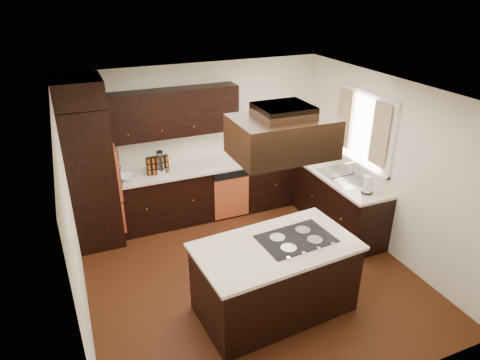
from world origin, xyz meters
The scene contains 30 objects.
floor centered at (0.00, 0.00, -0.01)m, with size 4.20×4.20×0.02m, color #582A13.
ceiling centered at (0.00, 0.00, 2.51)m, with size 4.20×4.20×0.02m, color white.
wall_back centered at (0.00, 2.11, 1.25)m, with size 4.20×0.02×2.50m, color white.
wall_front centered at (0.00, -2.11, 1.25)m, with size 4.20×0.02×2.50m, color white.
wall_left centered at (-2.11, 0.00, 1.25)m, with size 0.02×4.20×2.50m, color white.
wall_right centered at (2.11, 0.00, 1.25)m, with size 0.02×4.20×2.50m, color white.
oven_column centered at (-1.78, 1.71, 1.06)m, with size 0.65×0.75×2.12m, color black.
wall_oven_face centered at (-1.43, 1.71, 1.12)m, with size 0.05×0.62×0.78m, color #D25C35.
base_cabinets_back centered at (0.03, 1.80, 0.44)m, with size 2.93×0.60×0.88m, color black.
base_cabinets_right centered at (1.80, 0.90, 0.44)m, with size 0.60×2.40×0.88m, color black.
countertop_back centered at (0.03, 1.79, 0.90)m, with size 2.93×0.63×0.04m, color #F3DECD.
countertop_right centered at (1.79, 0.90, 0.90)m, with size 0.63×2.40×0.04m, color #F3DECD.
upper_cabinets centered at (-0.43, 1.93, 1.81)m, with size 2.00×0.34×0.72m, color black.
dishwasher_front centered at (0.33, 1.50, 0.40)m, with size 0.60×0.05×0.72m, color #D25C35.
window_frame centered at (2.07, 0.55, 1.65)m, with size 0.06×1.32×1.12m, color white.
window_pane centered at (2.10, 0.55, 1.65)m, with size 0.00×1.20×1.00m, color white.
curtain_left centered at (2.01, 0.13, 1.70)m, with size 0.02×0.34×0.90m, color beige.
curtain_right centered at (2.01, 0.97, 1.70)m, with size 0.02×0.34×0.90m, color beige.
sink_rim centered at (1.80, 0.55, 0.92)m, with size 0.52×0.84×0.01m, color silver.
island centered at (0.00, -0.71, 0.44)m, with size 1.78×0.97×0.88m, color black.
island_top centered at (0.00, -0.71, 0.90)m, with size 1.85×1.04×0.04m, color #F3DECD.
cooktop centered at (0.27, -0.69, 0.93)m, with size 0.84×0.56×0.01m, color black.
range_hood centered at (0.10, -0.55, 2.16)m, with size 1.05×0.72×0.42m, color black.
hood_duct centered at (0.10, -0.55, 2.44)m, with size 0.55×0.50×0.13m, color black.
blender_base centered at (-0.76, 1.71, 0.97)m, with size 0.15×0.15×0.10m, color silver.
blender_pitcher centered at (-0.76, 1.71, 1.15)m, with size 0.13×0.13×0.26m, color silver.
spice_rack centered at (-0.79, 1.76, 1.06)m, with size 0.34×0.08×0.28m, color black.
mixing_bowl centered at (-1.26, 1.72, 0.95)m, with size 0.28×0.28×0.07m, color white.
soap_bottle centered at (1.80, 1.21, 1.02)m, with size 0.09×0.09×0.20m, color white.
paper_towel centered at (1.77, -0.05, 1.05)m, with size 0.12×0.12×0.26m, color white.
Camera 1 is at (-1.96, -4.31, 3.67)m, focal length 32.00 mm.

